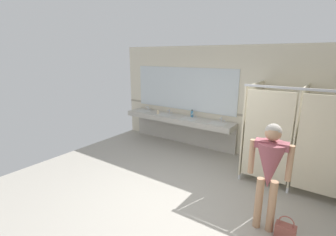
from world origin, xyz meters
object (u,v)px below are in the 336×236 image
Objects in this scene: paper_cup at (158,112)px; person_standing at (270,165)px; handbag at (285,231)px; soap_dispenser at (192,114)px.

person_standing is at bearing -30.85° from paper_cup.
handbag is 1.69× the size of soap_dispenser.
handbag is (0.31, -0.04, -0.90)m from person_standing.
person_standing is 14.87× the size of paper_cup.
soap_dispenser is at bearing 137.18° from person_standing.
person_standing is 3.52m from soap_dispenser.
person_standing is 4.53× the size of handbag.
soap_dispenser is 1.95× the size of paper_cup.
paper_cup is (-3.57, 2.13, -0.13)m from person_standing.
soap_dispenser is 1.02m from paper_cup.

